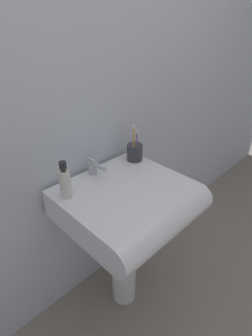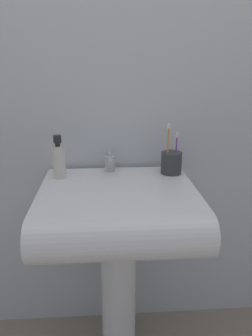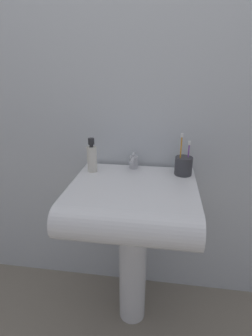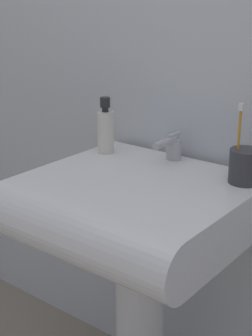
# 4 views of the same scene
# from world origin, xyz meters

# --- Properties ---
(ground_plane) EXTENTS (6.00, 6.00, 0.00)m
(ground_plane) POSITION_xyz_m (0.00, 0.00, 0.00)
(ground_plane) COLOR gray
(ground_plane) RESTS_ON ground
(wall_back) EXTENTS (5.00, 0.05, 2.40)m
(wall_back) POSITION_xyz_m (0.00, 0.29, 1.20)
(wall_back) COLOR silver
(wall_back) RESTS_ON ground
(sink_pedestal) EXTENTS (0.15, 0.15, 0.69)m
(sink_pedestal) POSITION_xyz_m (0.00, 0.00, 0.35)
(sink_pedestal) COLOR white
(sink_pedestal) RESTS_ON ground
(sink_basin) EXTENTS (0.60, 0.57, 0.15)m
(sink_basin) POSITION_xyz_m (0.00, -0.06, 0.77)
(sink_basin) COLOR white
(sink_basin) RESTS_ON sink_pedestal
(faucet) EXTENTS (0.05, 0.13, 0.08)m
(faucet) POSITION_xyz_m (-0.02, 0.19, 0.88)
(faucet) COLOR #B7B7BC
(faucet) RESTS_ON sink_basin
(toothbrush_cup) EXTENTS (0.09, 0.09, 0.22)m
(toothbrush_cup) POSITION_xyz_m (0.24, 0.15, 0.89)
(toothbrush_cup) COLOR #38383D
(toothbrush_cup) RESTS_ON sink_basin
(soap_bottle) EXTENTS (0.05, 0.05, 0.18)m
(soap_bottle) POSITION_xyz_m (-0.24, 0.13, 0.92)
(soap_bottle) COLOR silver
(soap_bottle) RESTS_ON sink_basin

